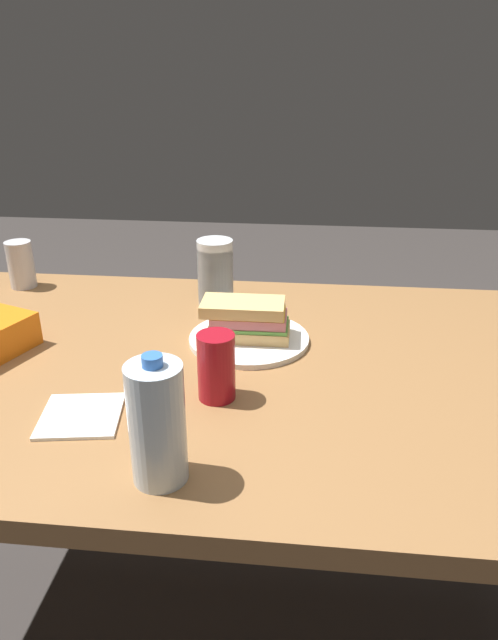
{
  "coord_description": "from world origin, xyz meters",
  "views": [
    {
      "loc": [
        -0.17,
        0.99,
        1.32
      ],
      "look_at": [
        -0.06,
        -0.09,
        0.83
      ],
      "focal_mm": 32.28,
      "sensor_mm": 36.0,
      "label": 1
    }
  ],
  "objects_px": {
    "soda_can_red": "(216,367)",
    "plastic_cup_stack": "(215,275)",
    "water_bottle_spare": "(157,423)",
    "paper_plate": "(249,339)",
    "sandwich": "(247,319)",
    "dining_table": "(218,402)",
    "soda_can_silver": "(21,264)"
  },
  "relations": [
    {
      "from": "plastic_cup_stack",
      "to": "soda_can_red",
      "type": "bearing_deg",
      "value": 99.23
    },
    {
      "from": "dining_table",
      "to": "soda_can_silver",
      "type": "distance_m",
      "value": 0.69
    },
    {
      "from": "paper_plate",
      "to": "water_bottle_spare",
      "type": "bearing_deg",
      "value": 79.94
    },
    {
      "from": "dining_table",
      "to": "soda_can_silver",
      "type": "bearing_deg",
      "value": -32.08
    },
    {
      "from": "paper_plate",
      "to": "soda_can_silver",
      "type": "relative_size",
      "value": 2.08
    },
    {
      "from": "dining_table",
      "to": "sandwich",
      "type": "height_order",
      "value": "sandwich"
    },
    {
      "from": "dining_table",
      "to": "soda_can_silver",
      "type": "xyz_separation_m",
      "value": [
        0.57,
        -0.36,
        0.16
      ]
    },
    {
      "from": "plastic_cup_stack",
      "to": "soda_can_silver",
      "type": "xyz_separation_m",
      "value": [
        0.53,
        -0.09,
        -0.02
      ]
    },
    {
      "from": "dining_table",
      "to": "plastic_cup_stack",
      "type": "height_order",
      "value": "plastic_cup_stack"
    },
    {
      "from": "sandwich",
      "to": "water_bottle_spare",
      "type": "distance_m",
      "value": 0.45
    },
    {
      "from": "soda_can_red",
      "to": "water_bottle_spare",
      "type": "xyz_separation_m",
      "value": [
        0.05,
        0.22,
        0.03
      ]
    },
    {
      "from": "paper_plate",
      "to": "sandwich",
      "type": "bearing_deg",
      "value": 26.98
    },
    {
      "from": "soda_can_red",
      "to": "water_bottle_spare",
      "type": "distance_m",
      "value": 0.23
    },
    {
      "from": "dining_table",
      "to": "sandwich",
      "type": "bearing_deg",
      "value": -119.09
    },
    {
      "from": "dining_table",
      "to": "water_bottle_spare",
      "type": "xyz_separation_m",
      "value": [
        0.02,
        0.35,
        0.19
      ]
    },
    {
      "from": "paper_plate",
      "to": "water_bottle_spare",
      "type": "distance_m",
      "value": 0.46
    },
    {
      "from": "dining_table",
      "to": "paper_plate",
      "type": "bearing_deg",
      "value": -120.32
    },
    {
      "from": "plastic_cup_stack",
      "to": "water_bottle_spare",
      "type": "height_order",
      "value": "water_bottle_spare"
    },
    {
      "from": "dining_table",
      "to": "soda_can_red",
      "type": "height_order",
      "value": "soda_can_red"
    },
    {
      "from": "water_bottle_spare",
      "to": "soda_can_silver",
      "type": "xyz_separation_m",
      "value": [
        0.55,
        -0.71,
        -0.03
      ]
    },
    {
      "from": "soda_can_red",
      "to": "plastic_cup_stack",
      "type": "bearing_deg",
      "value": -80.77
    },
    {
      "from": "dining_table",
      "to": "plastic_cup_stack",
      "type": "xyz_separation_m",
      "value": [
        0.04,
        -0.27,
        0.18
      ]
    },
    {
      "from": "water_bottle_spare",
      "to": "paper_plate",
      "type": "bearing_deg",
      "value": -100.06
    },
    {
      "from": "soda_can_silver",
      "to": "sandwich",
      "type": "bearing_deg",
      "value": 156.9
    },
    {
      "from": "water_bottle_spare",
      "to": "plastic_cup_stack",
      "type": "bearing_deg",
      "value": -88.22
    },
    {
      "from": "dining_table",
      "to": "water_bottle_spare",
      "type": "bearing_deg",
      "value": 86.08
    },
    {
      "from": "sandwich",
      "to": "soda_can_red",
      "type": "distance_m",
      "value": 0.23
    },
    {
      "from": "plastic_cup_stack",
      "to": "soda_can_silver",
      "type": "relative_size",
      "value": 1.37
    },
    {
      "from": "dining_table",
      "to": "plastic_cup_stack",
      "type": "distance_m",
      "value": 0.33
    },
    {
      "from": "dining_table",
      "to": "soda_can_red",
      "type": "relative_size",
      "value": 13.59
    },
    {
      "from": "sandwich",
      "to": "soda_can_silver",
      "type": "bearing_deg",
      "value": -23.1
    },
    {
      "from": "soda_can_red",
      "to": "plastic_cup_stack",
      "type": "height_order",
      "value": "plastic_cup_stack"
    }
  ]
}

